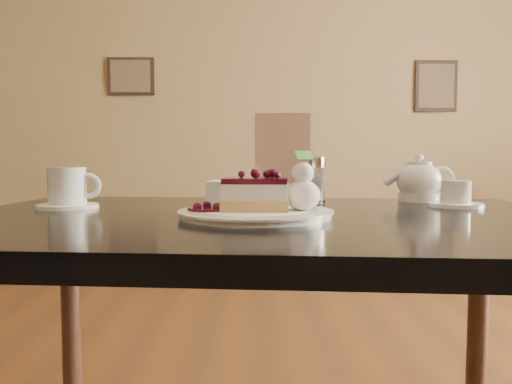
{
  "coord_description": "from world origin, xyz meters",
  "views": [
    {
      "loc": [
        -0.2,
        -0.47,
        0.83
      ],
      "look_at": [
        -0.19,
        0.33,
        0.77
      ],
      "focal_mm": 35.0,
      "sensor_mm": 36.0,
      "label": 1
    }
  ],
  "objects_px": {
    "dessert_plate": "(256,214)",
    "coffee_set": "(68,190)",
    "main_table": "(258,255)",
    "cheesecake_slice": "(256,195)",
    "tea_set": "(426,185)"
  },
  "relations": [
    {
      "from": "dessert_plate",
      "to": "cheesecake_slice",
      "type": "xyz_separation_m",
      "value": [
        -0.0,
        0.0,
        0.03
      ]
    },
    {
      "from": "dessert_plate",
      "to": "tea_set",
      "type": "xyz_separation_m",
      "value": [
        0.4,
        0.29,
        0.04
      ]
    },
    {
      "from": "main_table",
      "to": "tea_set",
      "type": "relative_size",
      "value": 4.97
    },
    {
      "from": "dessert_plate",
      "to": "cheesecake_slice",
      "type": "bearing_deg",
      "value": 180.0
    },
    {
      "from": "cheesecake_slice",
      "to": "dessert_plate",
      "type": "bearing_deg",
      "value": 5.08
    },
    {
      "from": "main_table",
      "to": "cheesecake_slice",
      "type": "distance_m",
      "value": 0.13
    },
    {
      "from": "main_table",
      "to": "coffee_set",
      "type": "distance_m",
      "value": 0.43
    },
    {
      "from": "dessert_plate",
      "to": "coffee_set",
      "type": "xyz_separation_m",
      "value": [
        -0.39,
        0.17,
        0.03
      ]
    },
    {
      "from": "dessert_plate",
      "to": "cheesecake_slice",
      "type": "height_order",
      "value": "cheesecake_slice"
    },
    {
      "from": "main_table",
      "to": "cheesecake_slice",
      "type": "bearing_deg",
      "value": -90.0
    },
    {
      "from": "main_table",
      "to": "cheesecake_slice",
      "type": "relative_size",
      "value": 9.97
    },
    {
      "from": "cheesecake_slice",
      "to": "tea_set",
      "type": "relative_size",
      "value": 0.5
    },
    {
      "from": "cheesecake_slice",
      "to": "tea_set",
      "type": "bearing_deg",
      "value": 41.23
    },
    {
      "from": "dessert_plate",
      "to": "coffee_set",
      "type": "height_order",
      "value": "coffee_set"
    },
    {
      "from": "cheesecake_slice",
      "to": "coffee_set",
      "type": "xyz_separation_m",
      "value": [
        -0.39,
        0.17,
        -0.0
      ]
    }
  ]
}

